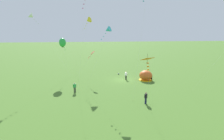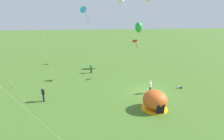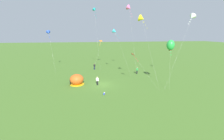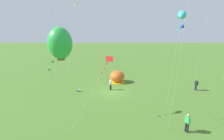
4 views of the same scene
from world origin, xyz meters
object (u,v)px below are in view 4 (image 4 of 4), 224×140
(person_with_toddler, at_px, (111,84))
(person_far_back, at_px, (196,84))
(kite_red, at_px, (108,62))
(kite_cyan, at_px, (181,16))
(kite_green, at_px, (60,43))
(toddler_crawling, at_px, (79,90))
(kite_blue, at_px, (181,27))
(popup_tent, at_px, (117,77))
(person_strolling, at_px, (188,122))

(person_with_toddler, distance_m, person_far_back, 13.16)
(person_far_back, xyz_separation_m, kite_red, (7.13, -13.30, 4.71))
(person_with_toddler, bearing_deg, kite_cyan, 58.30)
(kite_cyan, xyz_separation_m, kite_green, (8.39, -10.48, -2.49))
(kite_green, xyz_separation_m, kite_red, (-6.04, 2.52, -2.17))
(kite_green, bearing_deg, toddler_crawling, -170.10)
(person_with_toddler, bearing_deg, person_far_back, 89.79)
(kite_green, distance_m, kite_blue, 30.71)
(kite_blue, bearing_deg, popup_tent, -60.98)
(person_with_toddler, distance_m, kite_green, 15.13)
(person_far_back, relative_size, kite_red, 0.28)
(popup_tent, relative_size, toddler_crawling, 5.09)
(kite_green, bearing_deg, popup_tent, 167.60)
(toddler_crawling, distance_m, kite_red, 9.63)
(person_far_back, bearing_deg, kite_green, -50.24)
(popup_tent, bearing_deg, kite_red, -6.44)
(toddler_crawling, bearing_deg, person_far_back, 92.40)
(person_with_toddler, xyz_separation_m, kite_blue, (-11.75, 15.07, 9.14))
(person_far_back, bearing_deg, kite_blue, 170.80)
(popup_tent, height_order, kite_red, kite_red)
(kite_cyan, bearing_deg, person_far_back, 131.76)
(popup_tent, height_order, person_with_toddler, popup_tent)
(toddler_crawling, distance_m, person_far_back, 18.03)
(toddler_crawling, relative_size, person_with_toddler, 0.32)
(toddler_crawling, height_order, person_far_back, person_far_back)
(person_far_back, bearing_deg, person_strolling, -31.26)
(person_strolling, relative_size, kite_red, 0.28)
(person_with_toddler, distance_m, kite_blue, 21.19)
(toddler_crawling, xyz_separation_m, kite_red, (6.38, 4.69, 5.49))
(person_strolling, height_order, kite_red, kite_red)
(person_strolling, bearing_deg, kite_red, -114.40)
(popup_tent, distance_m, person_far_back, 12.71)
(kite_red, distance_m, kite_blue, 24.69)
(popup_tent, relative_size, kite_red, 0.45)
(person_strolling, bearing_deg, person_far_back, 148.74)
(popup_tent, bearing_deg, kite_blue, 119.02)
(kite_green, height_order, kite_red, kite_green)
(person_with_toddler, bearing_deg, popup_tent, 164.36)
(toddler_crawling, height_order, kite_red, kite_red)
(person_strolling, bearing_deg, kite_cyan, 170.62)
(person_strolling, xyz_separation_m, person_far_back, (-10.32, 6.27, 0.00))
(popup_tent, distance_m, kite_blue, 18.37)
(popup_tent, distance_m, kite_red, 12.19)
(popup_tent, xyz_separation_m, kite_green, (17.23, -3.79, 6.84))
(kite_cyan, relative_size, kite_blue, 1.02)
(person_with_toddler, relative_size, person_strolling, 1.00)
(person_far_back, bearing_deg, kite_red, -61.81)
(popup_tent, bearing_deg, kite_cyan, 37.12)
(toddler_crawling, height_order, person_strolling, person_strolling)
(popup_tent, relative_size, kite_cyan, 0.26)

